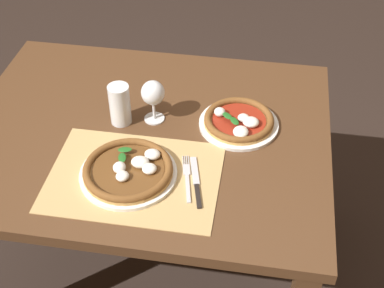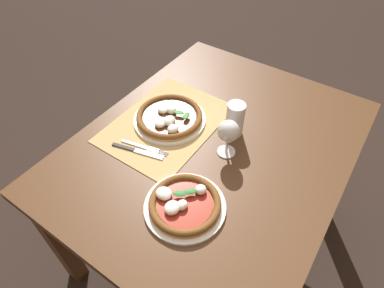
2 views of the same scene
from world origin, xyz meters
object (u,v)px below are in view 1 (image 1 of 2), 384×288
at_px(pizza_far, 239,121).
at_px(knife, 196,182).
at_px(wine_glass, 153,94).
at_px(pizza_near, 129,170).
at_px(fork, 187,178).
at_px(pint_glass, 120,105).

bearing_deg(pizza_far, knife, -109.24).
height_order(wine_glass, knife, wine_glass).
distance_m(pizza_near, fork, 0.18).
distance_m(wine_glass, pint_glass, 0.12).
distance_m(pizza_far, wine_glass, 0.30).
xyz_separation_m(pizza_near, knife, (0.21, 0.00, -0.02)).
height_order(pizza_near, pint_glass, pint_glass).
relative_size(fork, knife, 0.94).
bearing_deg(wine_glass, knife, -55.89).
bearing_deg(wine_glass, pizza_far, 1.95).
distance_m(pizza_near, wine_glass, 0.30).
height_order(pint_glass, fork, pint_glass).
bearing_deg(knife, pizza_far, 70.76).
bearing_deg(pizza_near, pint_glass, 109.78).
height_order(pizza_far, pint_glass, pint_glass).
bearing_deg(fork, pizza_near, -175.65).
relative_size(pizza_near, pizza_far, 1.11).
distance_m(pint_glass, fork, 0.37).
height_order(pizza_near, knife, pizza_near).
bearing_deg(wine_glass, pint_glass, -164.75).
bearing_deg(pint_glass, wine_glass, 15.25).
xyz_separation_m(pizza_near, wine_glass, (0.02, 0.28, 0.08)).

